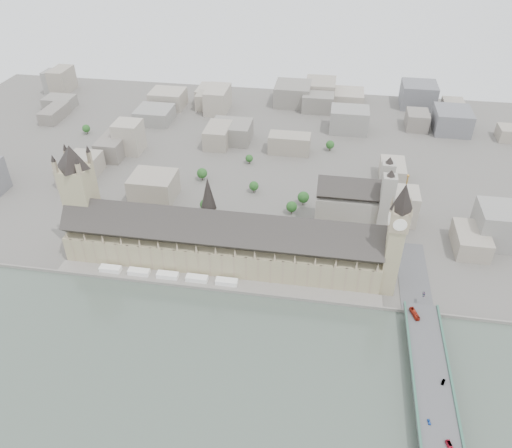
% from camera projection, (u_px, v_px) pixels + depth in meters
% --- Properties ---
extents(ground, '(900.00, 900.00, 0.00)m').
position_uv_depth(ground, '(217.00, 278.00, 415.69)').
color(ground, '#595651').
rests_on(ground, ground).
extents(embankment_wall, '(600.00, 1.50, 3.00)m').
position_uv_depth(embankment_wall, '(212.00, 289.00, 402.73)').
color(embankment_wall, slate).
rests_on(embankment_wall, ground).
extents(river_terrace, '(270.00, 15.00, 2.00)m').
position_uv_depth(river_terrace, '(215.00, 283.00, 409.07)').
color(river_terrace, slate).
rests_on(river_terrace, ground).
extents(terrace_tents, '(118.00, 7.00, 4.00)m').
position_uv_depth(terrace_tents, '(168.00, 275.00, 413.06)').
color(terrace_tents, white).
rests_on(terrace_tents, river_terrace).
extents(palace_of_westminster, '(265.00, 40.73, 55.44)m').
position_uv_depth(palace_of_westminster, '(221.00, 243.00, 418.50)').
color(palace_of_westminster, tan).
rests_on(palace_of_westminster, ground).
extents(elizabeth_tower, '(17.00, 17.00, 107.50)m').
position_uv_depth(elizabeth_tower, '(397.00, 233.00, 370.34)').
color(elizabeth_tower, tan).
rests_on(elizabeth_tower, ground).
extents(victoria_tower, '(30.00, 30.00, 100.00)m').
position_uv_depth(victoria_tower, '(80.00, 193.00, 421.08)').
color(victoria_tower, tan).
rests_on(victoria_tower, ground).
extents(central_tower, '(13.00, 13.00, 48.00)m').
position_uv_depth(central_tower, '(209.00, 202.00, 404.62)').
color(central_tower, tan).
rests_on(central_tower, ground).
extents(westminster_bridge, '(25.00, 325.00, 10.25)m').
position_uv_depth(westminster_bridge, '(431.00, 389.00, 320.63)').
color(westminster_bridge, '#474749').
rests_on(westminster_bridge, ground).
extents(bridge_parapets, '(25.00, 235.00, 1.15)m').
position_uv_depth(bridge_parapets, '(443.00, 448.00, 281.46)').
color(bridge_parapets, '#345E4D').
rests_on(bridge_parapets, westminster_bridge).
extents(westminster_abbey, '(68.00, 36.00, 64.00)m').
position_uv_depth(westminster_abbey, '(355.00, 204.00, 463.11)').
color(westminster_abbey, '#9C988C').
rests_on(westminster_abbey, ground).
extents(city_skyline_inland, '(720.00, 360.00, 38.00)m').
position_uv_depth(city_skyline_inland, '(262.00, 134.00, 602.34)').
color(city_skyline_inland, gray).
rests_on(city_skyline_inland, ground).
extents(park_trees, '(110.00, 30.00, 15.00)m').
position_uv_depth(park_trees, '(220.00, 229.00, 461.09)').
color(park_trees, '#1C4418').
rests_on(park_trees, ground).
extents(red_bus_north, '(6.80, 12.54, 3.42)m').
position_uv_depth(red_bus_north, '(415.00, 314.00, 365.88)').
color(red_bus_north, '#9D2012').
rests_on(red_bus_north, westminster_bridge).
extents(red_bus_south, '(4.74, 9.74, 2.64)m').
position_uv_depth(red_bus_south, '(451.00, 448.00, 280.88)').
color(red_bus_south, red).
rests_on(red_bus_south, westminster_bridge).
extents(car_blue, '(2.13, 3.99, 1.29)m').
position_uv_depth(car_blue, '(429.00, 422.00, 294.94)').
color(car_blue, '#1A4BAB').
rests_on(car_blue, westminster_bridge).
extents(car_silver, '(3.36, 4.99, 1.56)m').
position_uv_depth(car_silver, '(443.00, 382.00, 317.90)').
color(car_silver, gray).
rests_on(car_silver, westminster_bridge).
extents(car_approach, '(2.60, 5.17, 1.44)m').
position_uv_depth(car_approach, '(424.00, 294.00, 384.00)').
color(car_approach, gray).
rests_on(car_approach, westminster_bridge).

